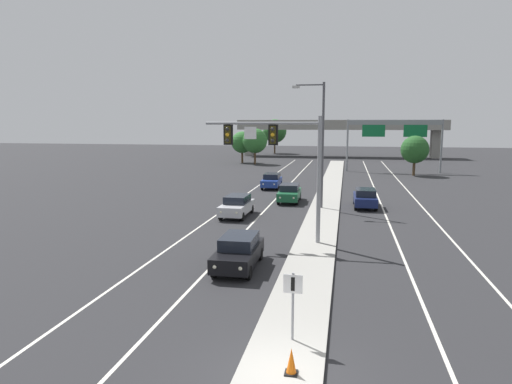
{
  "coord_description": "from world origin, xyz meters",
  "views": [
    {
      "loc": [
        1.63,
        -11.31,
        6.93
      ],
      "look_at": [
        -3.2,
        12.77,
        3.2
      ],
      "focal_mm": 31.69,
      "sensor_mm": 36.0,
      "label": 1
    }
  ],
  "objects": [
    {
      "name": "car_receding_navy",
      "position": [
        3.26,
        26.81,
        0.82
      ],
      "size": [
        1.88,
        4.49,
        1.58
      ],
      "color": "#141E4C",
      "rests_on": "ground"
    },
    {
      "name": "median_island",
      "position": [
        0.0,
        18.0,
        0.07
      ],
      "size": [
        2.4,
        110.0,
        0.15
      ],
      "primitive_type": "cube",
      "color": "#9E9B93",
      "rests_on": "ground"
    },
    {
      "name": "tree_far_left_c",
      "position": [
        -13.8,
        64.68,
        4.0
      ],
      "size": [
        4.24,
        4.24,
        6.13
      ],
      "color": "#4C3823",
      "rests_on": "ground"
    },
    {
      "name": "edge_stripe_left",
      "position": [
        -8.0,
        25.0,
        0.0
      ],
      "size": [
        0.14,
        100.0,
        0.01
      ],
      "primitive_type": "cube",
      "color": "silver",
      "rests_on": "ground"
    },
    {
      "name": "tree_far_right_c",
      "position": [
        10.57,
        52.12,
        3.49
      ],
      "size": [
        3.7,
        3.7,
        5.35
      ],
      "color": "#4C3823",
      "rests_on": "ground"
    },
    {
      "name": "edge_stripe_right",
      "position": [
        8.0,
        25.0,
        0.0
      ],
      "size": [
        0.14,
        100.0,
        0.01
      ],
      "primitive_type": "cube",
      "color": "silver",
      "rests_on": "ground"
    },
    {
      "name": "tree_far_left_b",
      "position": [
        -14.91,
        93.41,
        5.17
      ],
      "size": [
        5.47,
        5.47,
        7.92
      ],
      "color": "#4C3823",
      "rests_on": "ground"
    },
    {
      "name": "overhead_signal_mast",
      "position": [
        -1.97,
        14.18,
        5.31
      ],
      "size": [
        6.72,
        0.44,
        7.2
      ],
      "color": "gray",
      "rests_on": "median_island"
    },
    {
      "name": "highway_sign_gantry",
      "position": [
        8.2,
        56.17,
        6.16
      ],
      "size": [
        13.28,
        0.42,
        7.5
      ],
      "color": "gray",
      "rests_on": "ground"
    },
    {
      "name": "ground_plane",
      "position": [
        0.0,
        0.0,
        0.0
      ],
      "size": [
        260.0,
        260.0,
        0.0
      ],
      "primitive_type": "plane",
      "color": "#28282B"
    },
    {
      "name": "lane_stripe_oncoming_center",
      "position": [
        -4.7,
        25.0,
        0.0
      ],
      "size": [
        0.14,
        100.0,
        0.01
      ],
      "primitive_type": "cube",
      "color": "silver",
      "rests_on": "ground"
    },
    {
      "name": "car_oncoming_black",
      "position": [
        -3.35,
        9.23,
        0.82
      ],
      "size": [
        1.88,
        4.5,
        1.58
      ],
      "color": "black",
      "rests_on": "ground"
    },
    {
      "name": "overpass_bridge",
      "position": [
        0.0,
        85.29,
        5.78
      ],
      "size": [
        42.4,
        6.4,
        7.65
      ],
      "color": "gray",
      "rests_on": "ground"
    },
    {
      "name": "car_oncoming_silver",
      "position": [
        -6.36,
        21.18,
        0.82
      ],
      "size": [
        1.9,
        4.5,
        1.58
      ],
      "color": "#B7B7BC",
      "rests_on": "ground"
    },
    {
      "name": "tree_far_left_a",
      "position": [
        -16.63,
        67.21,
        3.62
      ],
      "size": [
        3.84,
        3.84,
        5.55
      ],
      "color": "#4C3823",
      "rests_on": "ground"
    },
    {
      "name": "traffic_cone_median_nose",
      "position": [
        0.32,
        0.13,
        0.51
      ],
      "size": [
        0.36,
        0.36,
        0.74
      ],
      "color": "black",
      "rests_on": "median_island"
    },
    {
      "name": "car_oncoming_blue",
      "position": [
        -6.23,
        36.5,
        0.82
      ],
      "size": [
        1.91,
        4.5,
        1.58
      ],
      "color": "navy",
      "rests_on": "ground"
    },
    {
      "name": "street_lamp_median",
      "position": [
        -0.49,
        25.21,
        5.79
      ],
      "size": [
        2.58,
        0.28,
        10.0
      ],
      "color": "#4C4C51",
      "rests_on": "median_island"
    },
    {
      "name": "median_sign_post",
      "position": [
        0.12,
        2.09,
        1.59
      ],
      "size": [
        0.6,
        0.1,
        2.2
      ],
      "color": "gray",
      "rests_on": "median_island"
    },
    {
      "name": "lane_stripe_receding_center",
      "position": [
        4.7,
        25.0,
        0.0
      ],
      "size": [
        0.14,
        100.0,
        0.01
      ],
      "primitive_type": "cube",
      "color": "silver",
      "rests_on": "ground"
    },
    {
      "name": "car_oncoming_green",
      "position": [
        -3.27,
        28.28,
        0.82
      ],
      "size": [
        1.92,
        4.51,
        1.58
      ],
      "color": "#195633",
      "rests_on": "ground"
    }
  ]
}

